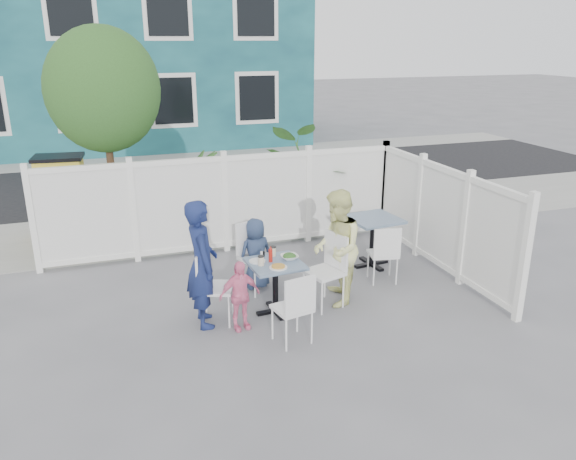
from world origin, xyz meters
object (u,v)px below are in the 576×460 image
object	(u,v)px
main_table	(275,274)
chair_right	(329,265)
utility_cabinet	(63,199)
chair_back	(254,251)
spare_table	(373,229)
woman	(337,248)
chair_near	(295,304)
boy	(256,254)
chair_left	(210,281)
toddler	(240,296)
man	(202,264)

from	to	relation	value
main_table	chair_right	size ratio (longest dim) A/B	0.71
utility_cabinet	chair_back	size ratio (longest dim) A/B	1.45
spare_table	woman	size ratio (longest dim) A/B	0.53
chair_near	boy	bearing A→B (deg)	78.12
chair_left	toddler	world-z (taller)	chair_left
utility_cabinet	man	size ratio (longest dim) A/B	0.88
boy	spare_table	bearing A→B (deg)	173.96
toddler	chair_right	bearing A→B (deg)	3.29
chair_right	chair_back	xyz separation A→B (m)	(-0.78, 0.81, -0.01)
main_table	chair_right	bearing A→B (deg)	-0.64
chair_left	toddler	size ratio (longest dim) A/B	1.05
chair_near	man	distance (m)	1.27
spare_table	toddler	size ratio (longest dim) A/B	0.93
man	chair_right	bearing A→B (deg)	-90.12
utility_cabinet	chair_near	size ratio (longest dim) A/B	1.60
woman	toddler	bearing A→B (deg)	-59.77
toddler	utility_cabinet	bearing A→B (deg)	107.74
boy	toddler	world-z (taller)	boy
main_table	chair_near	world-z (taller)	chair_near
main_table	chair_left	distance (m)	0.84
chair_left	chair_back	distance (m)	1.10
chair_back	chair_near	size ratio (longest dim) A/B	1.10
utility_cabinet	spare_table	xyz separation A→B (m)	(4.54, -2.97, -0.10)
utility_cabinet	chair_right	size ratio (longest dim) A/B	1.43
woman	toddler	size ratio (longest dim) A/B	1.75
chair_right	chair_near	size ratio (longest dim) A/B	1.12
chair_left	chair_near	bearing A→B (deg)	62.82
utility_cabinet	boy	world-z (taller)	utility_cabinet
main_table	woman	bearing A→B (deg)	1.60
chair_back	toddler	distance (m)	1.19
main_table	boy	size ratio (longest dim) A/B	0.69
main_table	chair_left	world-z (taller)	chair_left
chair_right	chair_left	bearing A→B (deg)	71.32
woman	main_table	bearing A→B (deg)	-70.20
spare_table	chair_back	distance (m)	1.96
main_table	chair_back	xyz separation A→B (m)	(-0.05, 0.81, 0.03)
utility_cabinet	chair_left	size ratio (longest dim) A/B	1.51
main_table	spare_table	world-z (taller)	spare_table
main_table	chair_left	bearing A→B (deg)	177.62
woman	chair_near	bearing A→B (deg)	-27.26
chair_near	woman	world-z (taller)	woman
utility_cabinet	woman	xyz separation A→B (m)	(3.50, -3.97, 0.07)
chair_left	chair_back	world-z (taller)	chair_back
spare_table	boy	world-z (taller)	boy
main_table	chair_near	bearing A→B (deg)	-91.87
chair_left	chair_back	bearing A→B (deg)	154.56
chair_left	chair_right	xyz separation A→B (m)	(1.57, -0.04, 0.03)
main_table	man	size ratio (longest dim) A/B	0.44
utility_cabinet	chair_right	bearing A→B (deg)	-43.82
chair_near	toddler	distance (m)	0.77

